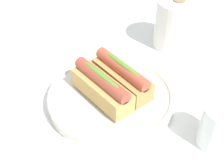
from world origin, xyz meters
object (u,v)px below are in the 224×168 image
at_px(hotdog_back, 122,76).
at_px(paper_towel_roll, 174,23).
at_px(serving_bowl, 112,96).
at_px(water_glass, 218,128).
at_px(hotdog_front, 102,87).

distance_m(hotdog_back, paper_towel_roll, 0.25).
height_order(serving_bowl, water_glass, water_glass).
height_order(hotdog_front, water_glass, hotdog_front).
bearing_deg(water_glass, paper_towel_roll, 132.12).
bearing_deg(hotdog_front, water_glass, 12.88).
xyz_separation_m(serving_bowl, hotdog_front, (-0.01, -0.03, 0.04)).
bearing_deg(serving_bowl, hotdog_front, -103.56).
height_order(hotdog_back, paper_towel_roll, paper_towel_roll).
relative_size(water_glass, paper_towel_roll, 0.67).
bearing_deg(hotdog_back, water_glass, -0.14).
bearing_deg(paper_towel_roll, serving_bowl, -89.17).
relative_size(hotdog_back, paper_towel_roll, 1.18).
xyz_separation_m(water_glass, paper_towel_roll, (-0.23, 0.25, 0.02)).
relative_size(serving_bowl, hotdog_back, 1.74).
xyz_separation_m(hotdog_front, paper_towel_roll, (0.00, 0.31, 0.01)).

